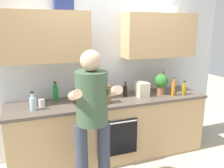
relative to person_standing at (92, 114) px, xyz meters
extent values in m
plane|color=#B2A893|center=(0.46, 0.68, -0.99)|extent=(12.00, 12.00, 0.00)
cube|color=silver|center=(0.46, 1.04, 0.26)|extent=(4.00, 0.06, 2.50)
cube|color=tan|center=(-0.37, 0.85, 0.78)|extent=(1.13, 0.32, 0.65)
cube|color=tan|center=(1.30, 0.85, 0.78)|extent=(1.13, 0.32, 0.65)
cylinder|color=silver|center=(1.49, 0.85, 1.16)|extent=(0.29, 0.29, 0.10)
cube|color=navy|center=(-0.12, 0.85, 1.21)|extent=(0.24, 0.20, 0.20)
cube|color=tan|center=(0.46, 0.68, -0.56)|extent=(2.80, 0.60, 0.86)
cube|color=brown|center=(0.46, 0.68, -0.11)|extent=(2.84, 0.64, 0.04)
cube|color=black|center=(0.44, 0.37, -0.54)|extent=(0.56, 0.02, 0.50)
cylinder|color=silver|center=(0.44, 0.35, -0.31)|extent=(0.52, 0.02, 0.02)
cylinder|color=#383D4C|center=(-0.13, 0.01, -0.55)|extent=(0.14, 0.14, 0.89)
cylinder|color=#383D4C|center=(0.13, 0.01, -0.55)|extent=(0.14, 0.14, 0.89)
cylinder|color=#3F593F|center=(0.00, 0.01, 0.18)|extent=(0.34, 0.34, 0.57)
sphere|color=#D8AD8C|center=(0.00, 0.01, 0.57)|extent=(0.22, 0.22, 0.22)
cylinder|color=#D8AD8C|center=(-0.20, -0.11, 0.26)|extent=(0.09, 0.31, 0.19)
cylinder|color=#D8AD8C|center=(0.20, -0.11, 0.26)|extent=(0.09, 0.31, 0.19)
cylinder|color=black|center=(0.71, 0.76, -0.01)|extent=(0.06, 0.06, 0.16)
cylinder|color=black|center=(0.71, 0.76, 0.09)|extent=(0.02, 0.02, 0.06)
cylinder|color=black|center=(0.71, 0.76, 0.13)|extent=(0.02, 0.02, 0.01)
cylinder|color=#8C4C14|center=(1.37, 0.79, 0.04)|extent=(0.05, 0.05, 0.26)
cylinder|color=#8C4C14|center=(1.37, 0.79, 0.19)|extent=(0.02, 0.02, 0.06)
cylinder|color=black|center=(1.37, 0.79, 0.22)|extent=(0.03, 0.03, 0.01)
cylinder|color=orange|center=(1.39, 0.55, 0.01)|extent=(0.05, 0.05, 0.20)
cylinder|color=orange|center=(1.39, 0.55, 0.14)|extent=(0.02, 0.02, 0.07)
cylinder|color=black|center=(1.39, 0.55, 0.18)|extent=(0.03, 0.03, 0.01)
cylinder|color=silver|center=(-0.59, 0.60, -0.01)|extent=(0.08, 0.08, 0.16)
cylinder|color=silver|center=(-0.59, 0.60, 0.10)|extent=(0.04, 0.04, 0.06)
cylinder|color=black|center=(-0.59, 0.60, 0.14)|extent=(0.04, 0.04, 0.02)
cylinder|color=#471419|center=(-0.06, 0.65, -0.02)|extent=(0.06, 0.06, 0.14)
cylinder|color=#471419|center=(-0.06, 0.65, 0.08)|extent=(0.02, 0.02, 0.07)
cylinder|color=black|center=(-0.06, 0.65, 0.12)|extent=(0.03, 0.03, 0.01)
cylinder|color=#198C33|center=(-0.28, 0.90, 0.01)|extent=(0.07, 0.07, 0.21)
cylinder|color=#198C33|center=(-0.28, 0.90, 0.14)|extent=(0.03, 0.03, 0.04)
cylinder|color=black|center=(-0.28, 0.90, 0.17)|extent=(0.04, 0.04, 0.02)
cylinder|color=olive|center=(1.57, 0.53, -0.02)|extent=(0.07, 0.07, 0.15)
cylinder|color=olive|center=(1.57, 0.53, 0.09)|extent=(0.03, 0.03, 0.05)
cylinder|color=black|center=(1.57, 0.53, 0.12)|extent=(0.04, 0.04, 0.02)
cylinder|color=white|center=(-0.48, 0.71, -0.04)|extent=(0.08, 0.08, 0.10)
cube|color=brown|center=(0.33, 0.55, 0.03)|extent=(0.10, 0.14, 0.25)
cylinder|color=black|center=(0.31, 0.53, 0.19)|extent=(0.02, 0.02, 0.06)
cylinder|color=black|center=(0.34, 0.57, 0.19)|extent=(0.02, 0.02, 0.06)
cylinder|color=#9E6647|center=(1.26, 0.67, -0.03)|extent=(0.11, 0.11, 0.12)
sphere|color=#2D6B28|center=(1.26, 0.67, 0.12)|extent=(0.21, 0.21, 0.21)
cube|color=tan|center=(0.20, 0.78, 0.02)|extent=(0.26, 0.25, 0.22)
cube|color=beige|center=(0.95, 0.68, 0.01)|extent=(0.16, 0.19, 0.21)
camera|label=1|loc=(-0.59, -2.24, 0.90)|focal=36.76mm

